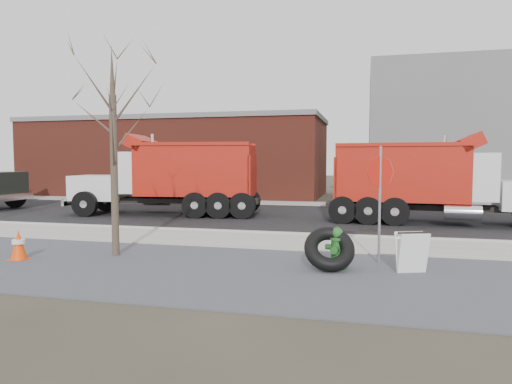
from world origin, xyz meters
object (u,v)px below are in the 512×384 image
(truck_tire, at_px, (329,249))
(stop_sign, at_px, (380,184))
(dump_truck_red_a, at_px, (429,179))
(dump_truck_red_b, at_px, (173,175))
(sandwich_board, at_px, (412,252))
(fire_hydrant, at_px, (337,250))

(truck_tire, bearing_deg, stop_sign, 39.87)
(dump_truck_red_a, distance_m, dump_truck_red_b, 10.51)
(sandwich_board, height_order, dump_truck_red_a, dump_truck_red_a)
(fire_hydrant, relative_size, dump_truck_red_b, 0.11)
(stop_sign, xyz_separation_m, sandwich_board, (0.65, -0.76, -1.40))
(sandwich_board, bearing_deg, stop_sign, 110.66)
(dump_truck_red_b, bearing_deg, truck_tire, 123.68)
(stop_sign, distance_m, dump_truck_red_b, 11.45)
(truck_tire, relative_size, stop_sign, 0.47)
(fire_hydrant, bearing_deg, sandwich_board, 8.08)
(truck_tire, xyz_separation_m, sandwich_board, (1.71, 0.13, -0.02))
(fire_hydrant, height_order, stop_sign, stop_sign)
(fire_hydrant, xyz_separation_m, dump_truck_red_a, (2.92, 8.08, 1.28))
(truck_tire, height_order, dump_truck_red_a, dump_truck_red_a)
(fire_hydrant, distance_m, truck_tire, 0.28)
(stop_sign, xyz_separation_m, dump_truck_red_b, (-8.51, 7.67, -0.09))
(truck_tire, bearing_deg, fire_hydrant, 57.51)
(truck_tire, relative_size, dump_truck_red_a, 0.15)
(fire_hydrant, height_order, truck_tire, truck_tire)
(truck_tire, distance_m, sandwich_board, 1.72)
(stop_sign, bearing_deg, fire_hydrant, -157.54)
(stop_sign, relative_size, sandwich_board, 3.12)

